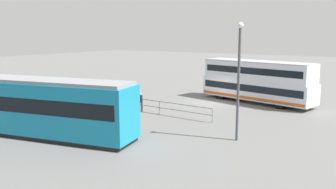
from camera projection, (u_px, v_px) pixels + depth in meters
name	position (u px, v px, depth m)	size (l,w,h in m)	color
ground_plane	(211.00, 103.00, 33.18)	(160.00, 160.00, 0.00)	slate
double_decker_bus	(257.00, 81.00, 33.11)	(11.23, 5.12, 3.93)	white
tram_yellow	(29.00, 105.00, 22.59)	(14.78, 5.42, 3.65)	teal
pedestrian_near_railing	(141.00, 101.00, 29.45)	(0.38, 0.38, 1.57)	#4C3F2D
pedestrian_railing	(159.00, 105.00, 28.43)	(9.70, 0.60, 1.08)	gray
info_sign	(122.00, 90.00, 30.14)	(1.00, 0.29, 2.42)	slate
street_lamp	(239.00, 73.00, 20.85)	(0.36, 0.36, 7.08)	#4C4C51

